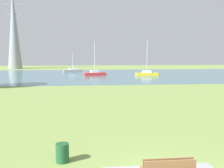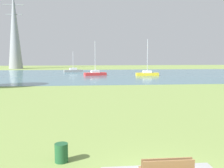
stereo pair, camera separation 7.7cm
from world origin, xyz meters
name	(u,v)px [view 2 (the right image)]	position (x,y,z in m)	size (l,w,h in m)	color
ground_plane	(109,93)	(0.00, 22.00, 0.00)	(160.00, 160.00, 0.00)	#7F994C
litter_bin	(61,153)	(-3.81, 2.51, 0.40)	(0.56, 0.56, 0.80)	#1E512D
water_surface	(98,75)	(0.00, 50.00, 0.01)	(140.00, 40.00, 0.02)	slate
sailboat_red	(95,73)	(-0.70, 48.51, 0.47)	(5.02, 2.68, 7.36)	red
sailboat_yellow	(147,74)	(10.43, 46.74, 0.47)	(4.82, 1.58, 7.78)	yellow
sailboat_gray	(73,70)	(-5.97, 59.83, 0.44)	(5.02, 2.55, 5.27)	gray
electricity_pylon	(14,29)	(-25.11, 78.56, 12.59)	(6.40, 4.40, 25.15)	gray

